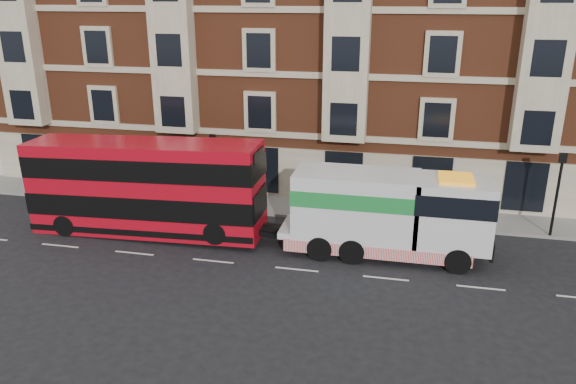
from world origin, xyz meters
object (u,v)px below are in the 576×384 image
(tow_truck, at_px, (385,213))
(box_van, at_px, (69,195))
(double_decker_bus, at_px, (145,186))
(pedestrian, at_px, (120,189))

(tow_truck, bearing_deg, box_van, 175.20)
(double_decker_bus, bearing_deg, pedestrian, 134.02)
(pedestrian, bearing_deg, tow_truck, -4.16)
(box_van, height_order, pedestrian, box_van)
(double_decker_bus, relative_size, box_van, 2.49)
(double_decker_bus, relative_size, tow_truck, 1.25)
(double_decker_bus, bearing_deg, box_van, 164.98)
(double_decker_bus, relative_size, pedestrian, 7.91)
(box_van, bearing_deg, double_decker_bus, 2.82)
(box_van, bearing_deg, pedestrian, 67.68)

